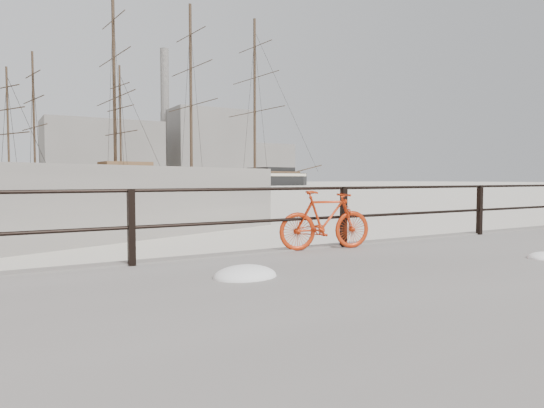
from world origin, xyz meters
name	(u,v)px	position (x,y,z in m)	size (l,w,h in m)	color
ground	(472,251)	(0.00, 0.00, 0.00)	(400.00, 400.00, 0.00)	white
guardrail	(480,210)	(0.00, -0.15, 0.85)	(28.00, 0.10, 1.00)	black
bicycle	(325,220)	(-3.95, -0.25, 0.82)	(1.57, 0.23, 0.94)	#BA2D0C
barque_black	(192,186)	(26.08, 84.48, 0.00)	(66.01, 21.60, 36.93)	black
schooner_mid	(81,188)	(4.67, 79.67, 0.00)	(31.14, 13.17, 22.20)	silver
industrial_west	(102,153)	(20.00, 140.00, 9.00)	(32.00, 18.00, 18.00)	gray
industrial_mid	(208,147)	(55.00, 145.00, 12.00)	(26.00, 20.00, 24.00)	gray
industrial_east	(261,164)	(78.00, 150.00, 7.00)	(20.00, 16.00, 14.00)	gray
smokestack	(165,116)	(42.00, 150.00, 22.00)	(2.80, 2.80, 44.00)	gray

